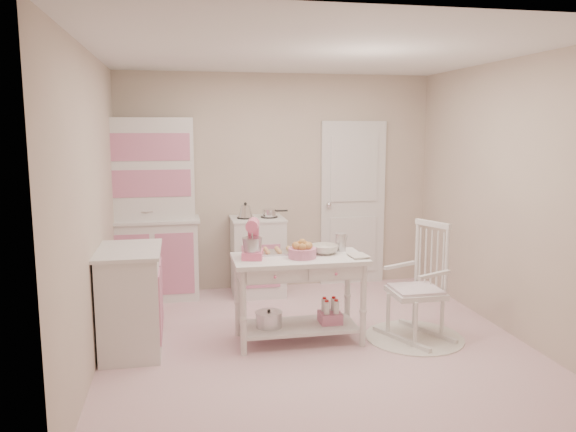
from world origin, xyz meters
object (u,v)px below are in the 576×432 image
(base_cabinet, at_px, (131,300))
(work_table, at_px, (299,299))
(hutch, at_px, (152,209))
(bread_basket, at_px, (302,253))
(stove, at_px, (258,256))
(stand_mixer, at_px, (253,240))
(rocking_chair, at_px, (416,281))

(base_cabinet, bearing_deg, work_table, -2.88)
(hutch, height_order, bread_basket, hutch)
(stove, bearing_deg, bread_basket, -83.62)
(hutch, distance_m, work_table, 2.21)
(stove, bearing_deg, hutch, 177.61)
(work_table, distance_m, stand_mixer, 0.71)
(stand_mixer, bearing_deg, rocking_chair, 6.11)
(base_cabinet, xyz_separation_m, stand_mixer, (1.08, -0.06, 0.51))
(base_cabinet, distance_m, work_table, 1.50)
(work_table, distance_m, bread_basket, 0.45)
(stove, bearing_deg, work_table, -84.14)
(rocking_chair, height_order, bread_basket, rocking_chair)
(hutch, relative_size, base_cabinet, 2.26)
(stove, distance_m, work_table, 1.58)
(stand_mixer, relative_size, bread_basket, 1.36)
(work_table, height_order, stand_mixer, stand_mixer)
(stove, xyz_separation_m, rocking_chair, (1.24, -1.71, 0.09))
(bread_basket, bearing_deg, stove, 96.38)
(hutch, xyz_separation_m, rocking_chair, (2.44, -1.76, -0.49))
(hutch, relative_size, rocking_chair, 1.89)
(rocking_chair, xyz_separation_m, stand_mixer, (-1.50, 0.16, 0.42))
(stove, height_order, base_cabinet, same)
(hutch, bearing_deg, work_table, -49.91)
(base_cabinet, distance_m, bread_basket, 1.57)
(stand_mixer, bearing_deg, hutch, 132.75)
(work_table, bearing_deg, stand_mixer, 177.27)
(base_cabinet, height_order, bread_basket, base_cabinet)
(stove, bearing_deg, stand_mixer, -99.51)
(work_table, height_order, bread_basket, bread_basket)
(stove, distance_m, bread_basket, 1.67)
(base_cabinet, xyz_separation_m, rocking_chair, (2.58, -0.22, 0.09))
(hutch, bearing_deg, base_cabinet, -95.00)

